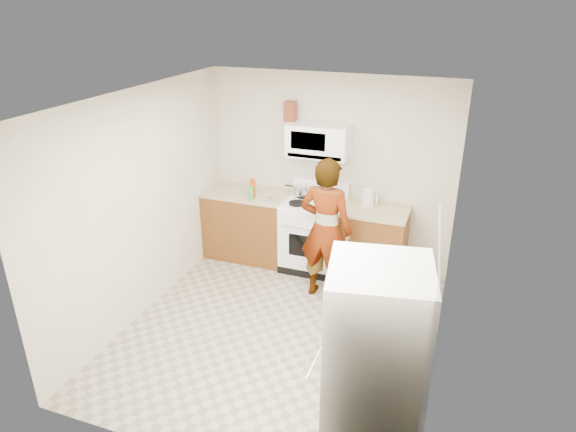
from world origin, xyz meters
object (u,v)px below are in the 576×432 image
at_px(microwave, 319,140).
at_px(kettle, 368,198).
at_px(person, 326,230).
at_px(fridge, 373,371).
at_px(saucepan, 301,190).
at_px(gas_range, 314,233).

bearing_deg(microwave, kettle, -0.55).
xyz_separation_m(person, fridge, (0.99, -2.18, -0.02)).
bearing_deg(kettle, person, -127.37).
bearing_deg(saucepan, fridge, -62.16).
height_order(fridge, kettle, fridge).
bearing_deg(person, fridge, 119.23).
relative_size(person, fridge, 1.02).
xyz_separation_m(person, kettle, (0.32, 0.75, 0.17)).
bearing_deg(person, microwave, -61.17).
bearing_deg(fridge, microwave, 104.33).
xyz_separation_m(microwave, fridge, (1.33, -2.93, -0.85)).
relative_size(microwave, saucepan, 3.65).
bearing_deg(microwave, saucepan, 174.65).
distance_m(gas_range, microwave, 1.22).
bearing_deg(fridge, saucepan, 107.72).
relative_size(gas_range, fridge, 0.66).
relative_size(person, kettle, 8.74).
height_order(microwave, person, microwave).
bearing_deg(saucepan, microwave, -5.35).
height_order(gas_range, kettle, kettle).
bearing_deg(microwave, gas_range, -90.00).
bearing_deg(gas_range, saucepan, 146.71).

